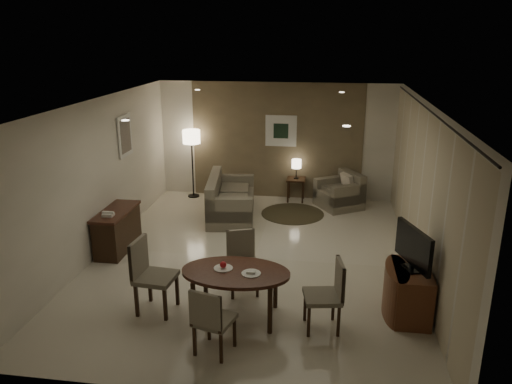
% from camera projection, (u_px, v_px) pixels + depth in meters
% --- Properties ---
extents(room_shell, '(5.50, 7.00, 2.70)m').
position_uv_depth(room_shell, '(258.00, 178.00, 8.68)').
color(room_shell, beige).
rests_on(room_shell, ground).
extents(taupe_accent, '(3.96, 0.03, 2.70)m').
position_uv_depth(taupe_accent, '(277.00, 141.00, 11.58)').
color(taupe_accent, '#79684B').
rests_on(taupe_accent, wall_back).
extents(curtain_wall, '(0.08, 6.70, 2.58)m').
position_uv_depth(curtain_wall, '(420.00, 193.00, 7.94)').
color(curtain_wall, beige).
rests_on(curtain_wall, wall_right).
extents(curtain_rod, '(0.03, 6.80, 0.03)m').
position_uv_depth(curtain_rod, '(429.00, 110.00, 7.53)').
color(curtain_rod, black).
rests_on(curtain_rod, wall_right).
extents(art_back_frame, '(0.72, 0.03, 0.72)m').
position_uv_depth(art_back_frame, '(281.00, 131.00, 11.47)').
color(art_back_frame, silver).
rests_on(art_back_frame, wall_back).
extents(art_back_canvas, '(0.34, 0.01, 0.34)m').
position_uv_depth(art_back_canvas, '(281.00, 131.00, 11.46)').
color(art_back_canvas, black).
rests_on(art_back_canvas, wall_back).
extents(art_left_frame, '(0.03, 0.60, 0.80)m').
position_uv_depth(art_left_frame, '(125.00, 136.00, 9.66)').
color(art_left_frame, silver).
rests_on(art_left_frame, wall_left).
extents(art_left_canvas, '(0.01, 0.46, 0.64)m').
position_uv_depth(art_left_canvas, '(126.00, 136.00, 9.66)').
color(art_left_canvas, gray).
rests_on(art_left_canvas, wall_left).
extents(downlight_nl, '(0.10, 0.10, 0.01)m').
position_uv_depth(downlight_nl, '(125.00, 120.00, 6.39)').
color(downlight_nl, white).
rests_on(downlight_nl, ceiling).
extents(downlight_nr, '(0.10, 0.10, 0.01)m').
position_uv_depth(downlight_nr, '(347.00, 126.00, 6.00)').
color(downlight_nr, white).
rests_on(downlight_nr, ceiling).
extents(downlight_fl, '(0.10, 0.10, 0.01)m').
position_uv_depth(downlight_fl, '(197.00, 90.00, 9.78)').
color(downlight_fl, white).
rests_on(downlight_fl, ceiling).
extents(downlight_fr, '(0.10, 0.10, 0.01)m').
position_uv_depth(downlight_fr, '(342.00, 92.00, 9.39)').
color(downlight_fr, white).
rests_on(downlight_fr, ceiling).
extents(console_desk, '(0.48, 1.20, 0.75)m').
position_uv_depth(console_desk, '(117.00, 230.00, 8.95)').
color(console_desk, '#472616').
rests_on(console_desk, floor).
extents(telephone, '(0.20, 0.14, 0.09)m').
position_uv_depth(telephone, '(108.00, 214.00, 8.53)').
color(telephone, white).
rests_on(telephone, console_desk).
extents(tv_cabinet, '(0.48, 0.90, 0.70)m').
position_uv_depth(tv_cabinet, '(410.00, 292.00, 6.86)').
color(tv_cabinet, brown).
rests_on(tv_cabinet, floor).
extents(flat_tv, '(0.36, 0.85, 0.60)m').
position_uv_depth(flat_tv, '(413.00, 248.00, 6.66)').
color(flat_tv, black).
rests_on(flat_tv, tv_cabinet).
extents(dining_table, '(1.48, 0.93, 0.69)m').
position_uv_depth(dining_table, '(236.00, 294.00, 6.82)').
color(dining_table, '#472616').
rests_on(dining_table, floor).
extents(chair_near, '(0.54, 0.54, 0.90)m').
position_uv_depth(chair_near, '(214.00, 319.00, 6.04)').
color(chair_near, '#776D5B').
rests_on(chair_near, floor).
extents(chair_far, '(0.57, 0.57, 0.93)m').
position_uv_depth(chair_far, '(243.00, 264.00, 7.44)').
color(chair_far, '#776D5B').
rests_on(chair_far, floor).
extents(chair_left, '(0.56, 0.56, 1.06)m').
position_uv_depth(chair_left, '(156.00, 277.00, 6.92)').
color(chair_left, '#776D5B').
rests_on(chair_left, floor).
extents(chair_right, '(0.54, 0.54, 0.96)m').
position_uv_depth(chair_right, '(322.00, 296.00, 6.51)').
color(chair_right, '#776D5B').
rests_on(chair_right, floor).
extents(plate_a, '(0.26, 0.26, 0.02)m').
position_uv_depth(plate_a, '(223.00, 268.00, 6.78)').
color(plate_a, white).
rests_on(plate_a, dining_table).
extents(plate_b, '(0.26, 0.26, 0.02)m').
position_uv_depth(plate_b, '(251.00, 274.00, 6.63)').
color(plate_b, white).
rests_on(plate_b, dining_table).
extents(fruit_apple, '(0.09, 0.09, 0.09)m').
position_uv_depth(fruit_apple, '(223.00, 265.00, 6.77)').
color(fruit_apple, red).
rests_on(fruit_apple, plate_a).
extents(napkin, '(0.12, 0.08, 0.03)m').
position_uv_depth(napkin, '(251.00, 272.00, 6.63)').
color(napkin, white).
rests_on(napkin, plate_b).
extents(round_rug, '(1.36, 1.36, 0.01)m').
position_uv_depth(round_rug, '(293.00, 214.00, 10.84)').
color(round_rug, '#474127').
rests_on(round_rug, floor).
extents(sofa, '(1.96, 1.16, 0.87)m').
position_uv_depth(sofa, '(231.00, 197.00, 10.58)').
color(sofa, '#776D5B').
rests_on(sofa, floor).
extents(armchair, '(1.17, 1.19, 0.78)m').
position_uv_depth(armchair, '(339.00, 191.00, 11.14)').
color(armchair, '#776D5B').
rests_on(armchair, floor).
extents(side_table, '(0.42, 0.42, 0.54)m').
position_uv_depth(side_table, '(296.00, 190.00, 11.61)').
color(side_table, '#311F10').
rests_on(side_table, floor).
extents(table_lamp, '(0.22, 0.22, 0.50)m').
position_uv_depth(table_lamp, '(296.00, 168.00, 11.47)').
color(table_lamp, '#FFEAC1').
rests_on(table_lamp, side_table).
extents(floor_lamp, '(0.41, 0.41, 1.61)m').
position_uv_depth(floor_lamp, '(192.00, 164.00, 11.75)').
color(floor_lamp, '#FFE5B7').
rests_on(floor_lamp, floor).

